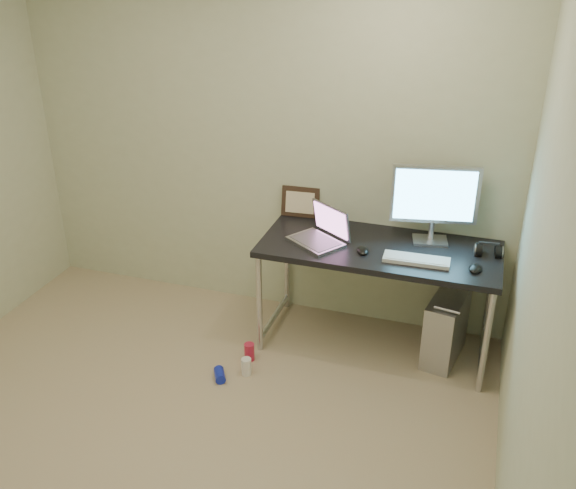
# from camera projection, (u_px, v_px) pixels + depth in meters

# --- Properties ---
(floor) EXTENTS (3.50, 3.50, 0.00)m
(floor) POSITION_uv_depth(u_px,v_px,m) (155.00, 459.00, 3.45)
(floor) COLOR tan
(floor) RESTS_ON ground
(wall_back) EXTENTS (3.50, 0.02, 2.50)m
(wall_back) POSITION_uv_depth(u_px,v_px,m) (262.00, 142.00, 4.39)
(wall_back) COLOR beige
(wall_back) RESTS_ON ground
(wall_right) EXTENTS (0.02, 3.50, 2.50)m
(wall_right) POSITION_uv_depth(u_px,v_px,m) (539.00, 317.00, 2.41)
(wall_right) COLOR beige
(wall_right) RESTS_ON ground
(desk) EXTENTS (1.51, 0.66, 0.75)m
(desk) POSITION_uv_depth(u_px,v_px,m) (379.00, 258.00, 4.11)
(desk) COLOR black
(desk) RESTS_ON ground
(tower_computer) EXTENTS (0.27, 0.46, 0.48)m
(tower_computer) POSITION_uv_depth(u_px,v_px,m) (446.00, 328.00, 4.18)
(tower_computer) COLOR silver
(tower_computer) RESTS_ON ground
(cable_a) EXTENTS (0.01, 0.16, 0.69)m
(cable_a) POSITION_uv_depth(u_px,v_px,m) (445.00, 283.00, 4.35)
(cable_a) COLOR black
(cable_a) RESTS_ON ground
(cable_b) EXTENTS (0.02, 0.11, 0.71)m
(cable_b) POSITION_uv_depth(u_px,v_px,m) (458.00, 289.00, 4.32)
(cable_b) COLOR black
(cable_b) RESTS_ON ground
(can_red) EXTENTS (0.07, 0.07, 0.12)m
(can_red) POSITION_uv_depth(u_px,v_px,m) (249.00, 352.00, 4.22)
(can_red) COLOR #CC2247
(can_red) RESTS_ON ground
(can_white) EXTENTS (0.07, 0.07, 0.12)m
(can_white) POSITION_uv_depth(u_px,v_px,m) (246.00, 367.00, 4.08)
(can_white) COLOR white
(can_white) RESTS_ON ground
(can_blue) EXTENTS (0.11, 0.13, 0.06)m
(can_blue) POSITION_uv_depth(u_px,v_px,m) (220.00, 375.00, 4.05)
(can_blue) COLOR #1727C6
(can_blue) RESTS_ON ground
(laptop) EXTENTS (0.43, 0.41, 0.23)m
(laptop) POSITION_uv_depth(u_px,v_px,m) (322.00, 233.00, 4.12)
(laptop) COLOR #B2B2BA
(laptop) RESTS_ON desk
(monitor) EXTENTS (0.54, 0.20, 0.51)m
(monitor) POSITION_uv_depth(u_px,v_px,m) (435.00, 198.00, 4.01)
(monitor) COLOR #B2B2BA
(monitor) RESTS_ON desk
(keyboard) EXTENTS (0.40, 0.14, 0.02)m
(keyboard) POSITION_uv_depth(u_px,v_px,m) (416.00, 260.00, 3.88)
(keyboard) COLOR silver
(keyboard) RESTS_ON desk
(mouse_right) EXTENTS (0.09, 0.12, 0.04)m
(mouse_right) POSITION_uv_depth(u_px,v_px,m) (476.00, 267.00, 3.78)
(mouse_right) COLOR black
(mouse_right) RESTS_ON desk
(mouse_left) EXTENTS (0.10, 0.13, 0.04)m
(mouse_left) POSITION_uv_depth(u_px,v_px,m) (363.00, 249.00, 3.99)
(mouse_left) COLOR black
(mouse_left) RESTS_ON desk
(headphones) EXTENTS (0.17, 0.10, 0.11)m
(headphones) POSITION_uv_depth(u_px,v_px,m) (488.00, 251.00, 3.95)
(headphones) COLOR black
(headphones) RESTS_ON desk
(picture_frame) EXTENTS (0.27, 0.10, 0.21)m
(picture_frame) POSITION_uv_depth(u_px,v_px,m) (300.00, 202.00, 4.46)
(picture_frame) COLOR black
(picture_frame) RESTS_ON desk
(webcam) EXTENTS (0.05, 0.04, 0.12)m
(webcam) POSITION_uv_depth(u_px,v_px,m) (331.00, 211.00, 4.36)
(webcam) COLOR silver
(webcam) RESTS_ON desk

